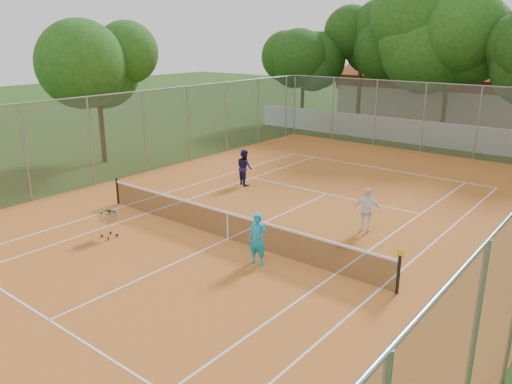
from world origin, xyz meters
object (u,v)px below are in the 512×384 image
Objects in this scene: player_near at (258,239)px; player_far_right at (367,210)px; clubhouse at (456,94)px; ball_hopper at (108,224)px; player_far_left at (244,167)px; tennis_net at (228,225)px.

player_far_right is (1.32, 4.39, -0.01)m from player_near.
ball_hopper is at bearing -92.28° from clubhouse.
clubhouse is 30.17m from player_near.
player_far_left reaches higher than player_far_right.
clubhouse is at bearing -70.17° from player_far_left.
player_near is 1.01× the size of player_far_right.
ball_hopper is (-6.53, -5.87, -0.30)m from player_far_right.
player_near reaches higher than tennis_net.
tennis_net is 4.02m from ball_hopper.
clubhouse is 10.36× the size of player_near.
player_far_right is (6.96, -1.77, -0.03)m from player_far_left.
tennis_net is at bearing 142.25° from player_near.
clubhouse is 23.82m from player_far_left.
player_near is at bearing 156.39° from player_far_left.
ball_hopper is (-1.25, -31.36, -1.70)m from clubhouse.
clubhouse is 10.08× the size of player_far_left.
clubhouse is at bearing 93.95° from tennis_net.
tennis_net reaches higher than ball_hopper.
player_near is at bearing -24.23° from tennis_net.
player_far_right is (5.27, -25.49, -1.40)m from clubhouse.
player_far_right is at bearing -170.38° from player_far_left.
player_near is 5.42m from ball_hopper.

